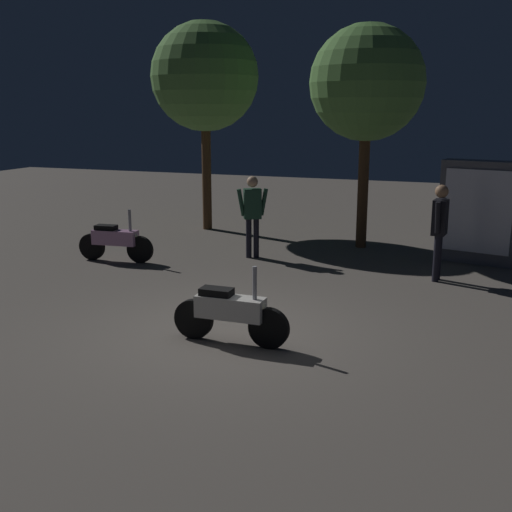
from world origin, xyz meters
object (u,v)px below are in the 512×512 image
motorcycle_white_foreground (230,312)px  motorcycle_pink_parked_left (115,241)px  person_rider_beside (252,209)px  kiosk_billboard (480,212)px  person_bystander_far (440,223)px

motorcycle_white_foreground → motorcycle_pink_parked_left: (-4.05, 3.50, 0.00)m
motorcycle_pink_parked_left → person_rider_beside: (2.57, 1.31, 0.61)m
kiosk_billboard → person_bystander_far: bearing=81.6°
motorcycle_white_foreground → person_rider_beside: person_rider_beside is taller
motorcycle_white_foreground → motorcycle_pink_parked_left: size_ratio=1.00×
motorcycle_pink_parked_left → person_bystander_far: (6.42, 0.78, 0.64)m
person_bystander_far → kiosk_billboard: kiosk_billboard is taller
person_rider_beside → kiosk_billboard: bearing=-103.4°
motorcycle_pink_parked_left → kiosk_billboard: 7.56m
motorcycle_white_foreground → person_rider_beside: 5.07m
motorcycle_white_foreground → person_rider_beside: bearing=106.7°
person_bystander_far → kiosk_billboard: bearing=-104.9°
motorcycle_white_foreground → motorcycle_pink_parked_left: same height
motorcycle_white_foreground → kiosk_billboard: bearing=62.7°
motorcycle_white_foreground → person_bystander_far: (2.37, 4.28, 0.64)m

